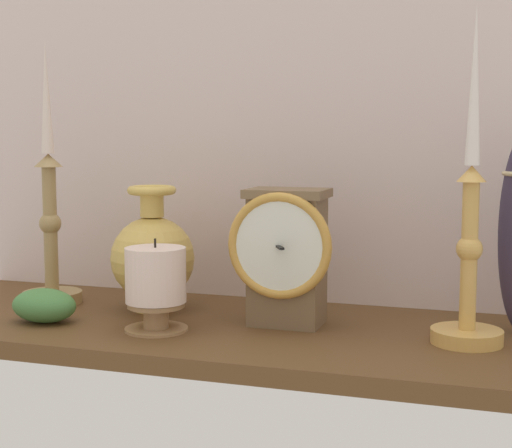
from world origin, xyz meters
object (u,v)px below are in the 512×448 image
(brass_vase_bulbous, at_px, (153,256))
(mantel_clock, at_px, (286,254))
(candlestick_tall_left, at_px, (469,252))
(candlestick_tall_center, at_px, (50,227))
(pillar_candle_front, at_px, (156,284))

(brass_vase_bulbous, bearing_deg, mantel_clock, -7.31)
(candlestick_tall_left, bearing_deg, candlestick_tall_center, 176.12)
(candlestick_tall_center, bearing_deg, brass_vase_bulbous, 1.14)
(mantel_clock, bearing_deg, pillar_candle_front, -152.37)
(pillar_candle_front, bearing_deg, brass_vase_bulbous, 117.52)
(mantel_clock, distance_m, candlestick_tall_center, 0.39)
(brass_vase_bulbous, bearing_deg, pillar_candle_front, -62.48)
(mantel_clock, distance_m, candlestick_tall_left, 0.24)
(candlestick_tall_left, xyz_separation_m, pillar_candle_front, (-0.40, -0.06, -0.05))
(candlestick_tall_left, distance_m, pillar_candle_front, 0.41)
(mantel_clock, height_order, candlestick_tall_center, candlestick_tall_center)
(mantel_clock, xyz_separation_m, candlestick_tall_center, (-0.38, 0.02, 0.02))
(mantel_clock, bearing_deg, candlestick_tall_left, -4.38)
(candlestick_tall_left, height_order, pillar_candle_front, candlestick_tall_left)
(candlestick_tall_center, bearing_deg, pillar_candle_front, -24.82)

